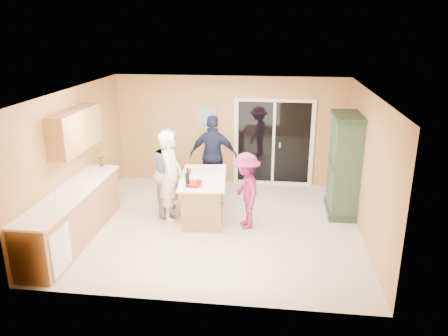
# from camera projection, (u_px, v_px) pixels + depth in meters

# --- Properties ---
(floor) EXTENTS (5.50, 5.50, 0.00)m
(floor) POSITION_uv_depth(u_px,v_px,m) (216.00, 225.00, 8.52)
(floor) COLOR beige
(floor) RESTS_ON ground
(ceiling) EXTENTS (5.50, 5.00, 0.10)m
(ceiling) POSITION_uv_depth(u_px,v_px,m) (215.00, 92.00, 7.70)
(ceiling) COLOR silver
(ceiling) RESTS_ON wall_back
(wall_back) EXTENTS (5.50, 0.10, 2.60)m
(wall_back) POSITION_uv_depth(u_px,v_px,m) (230.00, 131.00, 10.47)
(wall_back) COLOR #EFAE62
(wall_back) RESTS_ON ground
(wall_front) EXTENTS (5.50, 0.10, 2.60)m
(wall_front) POSITION_uv_depth(u_px,v_px,m) (189.00, 218.00, 5.76)
(wall_front) COLOR #EFAE62
(wall_front) RESTS_ON ground
(wall_left) EXTENTS (0.10, 5.00, 2.60)m
(wall_left) POSITION_uv_depth(u_px,v_px,m) (75.00, 156.00, 8.43)
(wall_left) COLOR #EFAE62
(wall_left) RESTS_ON ground
(wall_right) EXTENTS (0.10, 5.00, 2.60)m
(wall_right) POSITION_uv_depth(u_px,v_px,m) (368.00, 167.00, 7.79)
(wall_right) COLOR #EFAE62
(wall_right) RESTS_ON ground
(left_cabinet_run) EXTENTS (0.65, 3.05, 1.24)m
(left_cabinet_run) POSITION_uv_depth(u_px,v_px,m) (70.00, 220.00, 7.67)
(left_cabinet_run) COLOR #B06B44
(left_cabinet_run) RESTS_ON floor
(upper_cabinets) EXTENTS (0.35, 1.60, 0.75)m
(upper_cabinets) POSITION_uv_depth(u_px,v_px,m) (76.00, 130.00, 8.04)
(upper_cabinets) COLOR #B06B44
(upper_cabinets) RESTS_ON wall_left
(sliding_door) EXTENTS (1.90, 0.07, 2.10)m
(sliding_door) POSITION_uv_depth(u_px,v_px,m) (274.00, 143.00, 10.39)
(sliding_door) COLOR silver
(sliding_door) RESTS_ON floor
(framed_picture) EXTENTS (0.46, 0.04, 0.56)m
(framed_picture) POSITION_uv_depth(u_px,v_px,m) (207.00, 118.00, 10.41)
(framed_picture) COLOR tan
(framed_picture) RESTS_ON wall_back
(kitchen_island) EXTENTS (1.04, 1.71, 0.86)m
(kitchen_island) POSITION_uv_depth(u_px,v_px,m) (203.00, 198.00, 8.78)
(kitchen_island) COLOR #B06B44
(kitchen_island) RESTS_ON floor
(green_hutch) EXTENTS (0.60, 1.13, 2.08)m
(green_hutch) POSITION_uv_depth(u_px,v_px,m) (344.00, 166.00, 8.80)
(green_hutch) COLOR #223725
(green_hutch) RESTS_ON floor
(woman_white) EXTENTS (0.48, 0.69, 1.80)m
(woman_white) POSITION_uv_depth(u_px,v_px,m) (171.00, 176.00, 8.54)
(woman_white) COLOR white
(woman_white) RESTS_ON floor
(woman_grey) EXTENTS (0.79, 0.95, 1.78)m
(woman_grey) POSITION_uv_depth(u_px,v_px,m) (170.00, 172.00, 8.84)
(woman_grey) COLOR #9E9EA1
(woman_grey) RESTS_ON floor
(woman_navy) EXTENTS (1.09, 0.47, 1.85)m
(woman_navy) POSITION_uv_depth(u_px,v_px,m) (214.00, 156.00, 9.77)
(woman_navy) COLOR #191D38
(woman_navy) RESTS_ON floor
(woman_magenta) EXTENTS (0.82, 1.08, 1.48)m
(woman_magenta) POSITION_uv_depth(u_px,v_px,m) (246.00, 191.00, 8.24)
(woman_magenta) COLOR #831C4E
(woman_magenta) RESTS_ON floor
(serving_bowl) EXTENTS (0.31, 0.31, 0.07)m
(serving_bowl) POSITION_uv_depth(u_px,v_px,m) (194.00, 184.00, 8.15)
(serving_bowl) COLOR red
(serving_bowl) RESTS_ON kitchen_island
(tulip_vase) EXTENTS (0.25, 0.20, 0.40)m
(tulip_vase) POSITION_uv_depth(u_px,v_px,m) (101.00, 157.00, 8.94)
(tulip_vase) COLOR #AA1D11
(tulip_vase) RESTS_ON left_cabinet_run
(tumbler_near) EXTENTS (0.07, 0.07, 0.10)m
(tumbler_near) POSITION_uv_depth(u_px,v_px,m) (199.00, 182.00, 8.21)
(tumbler_near) COLOR red
(tumbler_near) RESTS_ON kitchen_island
(tumbler_far) EXTENTS (0.09, 0.09, 0.10)m
(tumbler_far) POSITION_uv_depth(u_px,v_px,m) (190.00, 171.00, 8.83)
(tumbler_far) COLOR red
(tumbler_far) RESTS_ON kitchen_island
(wine_bottle) EXTENTS (0.08, 0.08, 0.36)m
(wine_bottle) POSITION_uv_depth(u_px,v_px,m) (187.00, 179.00, 8.09)
(wine_bottle) COLOR black
(wine_bottle) RESTS_ON kitchen_island
(white_plate) EXTENTS (0.23, 0.23, 0.01)m
(white_plate) POSITION_uv_depth(u_px,v_px,m) (214.00, 177.00, 8.64)
(white_plate) COLOR silver
(white_plate) RESTS_ON kitchen_island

